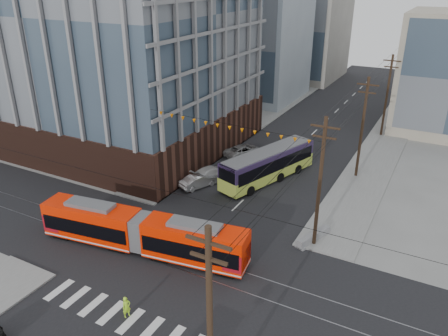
{
  "coord_description": "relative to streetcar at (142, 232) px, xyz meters",
  "views": [
    {
      "loc": [
        16.31,
        -19.15,
        20.42
      ],
      "look_at": [
        0.13,
        10.95,
        5.16
      ],
      "focal_mm": 35.0,
      "sensor_mm": 36.0,
      "label": 1
    }
  ],
  "objects": [
    {
      "name": "ground",
      "position": [
        3.38,
        -3.7,
        -1.67
      ],
      "size": [
        160.0,
        160.0,
        0.0
      ],
      "primitive_type": "plane",
      "color": "slate"
    },
    {
      "name": "office_building",
      "position": [
        -18.62,
        19.3,
        12.63
      ],
      "size": [
        30.0,
        25.0,
        28.6
      ],
      "primitive_type": "cube",
      "color": "#381E16",
      "rests_on": "ground"
    },
    {
      "name": "bg_bldg_nw_near",
      "position": [
        -13.62,
        48.3,
        7.33
      ],
      "size": [
        18.0,
        16.0,
        18.0
      ],
      "primitive_type": "cube",
      "color": "#8C99A5",
      "rests_on": "ground"
    },
    {
      "name": "bg_bldg_nw_far",
      "position": [
        -10.62,
        68.3,
        8.33
      ],
      "size": [
        16.0,
        18.0,
        20.0
      ],
      "primitive_type": "cube",
      "color": "gray",
      "rests_on": "ground"
    },
    {
      "name": "utility_pole_near",
      "position": [
        11.88,
        -9.7,
        3.83
      ],
      "size": [
        0.3,
        0.3,
        11.0
      ],
      "primitive_type": "cylinder",
      "color": "black",
      "rests_on": "ground"
    },
    {
      "name": "utility_pole_far",
      "position": [
        11.88,
        52.3,
        3.83
      ],
      "size": [
        0.3,
        0.3,
        11.0
      ],
      "primitive_type": "cylinder",
      "color": "black",
      "rests_on": "ground"
    },
    {
      "name": "streetcar",
      "position": [
        0.0,
        0.0,
        0.0
      ],
      "size": [
        17.54,
        4.91,
        3.35
      ],
      "primitive_type": null,
      "rotation": [
        0.0,
        0.0,
        0.14
      ],
      "color": "#FE2000",
      "rests_on": "ground"
    },
    {
      "name": "city_bus",
      "position": [
        3.62,
        17.04,
        0.07
      ],
      "size": [
        6.4,
        12.51,
        3.48
      ],
      "primitive_type": null,
      "rotation": [
        0.0,
        0.0,
        -0.32
      ],
      "color": "#271A3A",
      "rests_on": "ground"
    },
    {
      "name": "parked_car_silver",
      "position": [
        -1.98,
        11.95,
        -0.99
      ],
      "size": [
        3.02,
        4.41,
        1.38
      ],
      "primitive_type": "imported",
      "rotation": [
        0.0,
        0.0,
        2.73
      ],
      "color": "#B3B4B6",
      "rests_on": "ground"
    },
    {
      "name": "parked_car_white",
      "position": [
        -1.78,
        14.34,
        -0.96
      ],
      "size": [
        3.59,
        5.28,
        1.42
      ],
      "primitive_type": "imported",
      "rotation": [
        0.0,
        0.0,
        2.78
      ],
      "color": "beige",
      "rests_on": "ground"
    },
    {
      "name": "parked_car_grey",
      "position": [
        -1.67,
        21.8,
        -0.98
      ],
      "size": [
        4.02,
        5.46,
        1.38
      ],
      "primitive_type": "imported",
      "rotation": [
        0.0,
        0.0,
        2.75
      ],
      "color": "gray",
      "rests_on": "ground"
    },
    {
      "name": "pedestrian",
      "position": [
        3.72,
        -6.44,
        -0.91
      ],
      "size": [
        0.56,
        0.66,
        1.52
      ],
      "primitive_type": "imported",
      "rotation": [
        0.0,
        0.0,
        1.14
      ],
      "color": "#B8FC2C",
      "rests_on": "ground"
    },
    {
      "name": "jersey_barrier",
      "position": [
        11.68,
        7.81,
        -1.3
      ],
      "size": [
        2.11,
        3.8,
        0.75
      ],
      "primitive_type": "cube",
      "rotation": [
        0.0,
        0.0,
        -0.36
      ],
      "color": "slate",
      "rests_on": "ground"
    }
  ]
}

